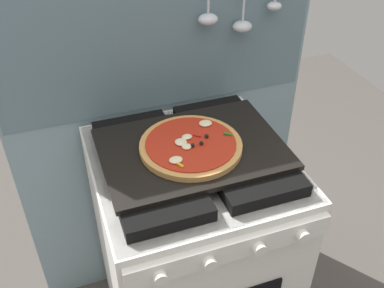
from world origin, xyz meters
TOP-DOWN VIEW (x-y plane):
  - kitchen_backsplash at (0.00, 0.33)m, footprint 1.10×0.09m
  - stove at (-0.00, -0.00)m, footprint 0.60×0.64m
  - baking_tray at (0.00, 0.00)m, footprint 0.54×0.38m
  - pizza_left at (-0.01, -0.01)m, footprint 0.30×0.30m

SIDE VIEW (x-z plane):
  - stove at x=0.00m, z-range 0.00..0.90m
  - kitchen_backsplash at x=0.00m, z-range 0.01..1.56m
  - baking_tray at x=0.00m, z-range 0.90..0.92m
  - pizza_left at x=-0.01m, z-range 0.91..0.94m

